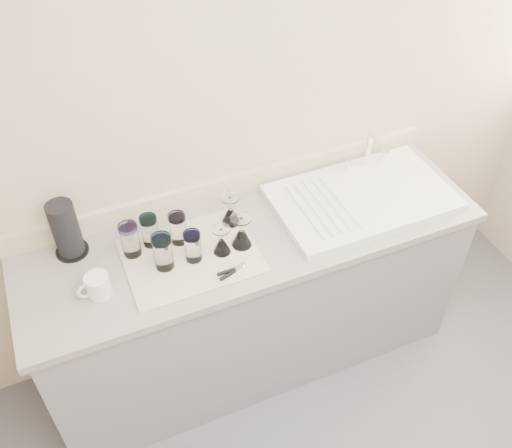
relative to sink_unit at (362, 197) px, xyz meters
name	(u,v)px	position (x,y,z in m)	size (l,w,h in m)	color
room_envelope	(465,371)	(-0.55, -1.20, 0.64)	(3.54, 3.50, 2.52)	#4D4D52
counter_unit	(253,298)	(-0.55, 0.00, -0.47)	(2.06, 0.62, 0.90)	slate
sink_unit	(362,197)	(0.00, 0.00, 0.00)	(0.82, 0.50, 0.22)	white
dish_towel	(191,256)	(-0.85, -0.03, -0.02)	(0.55, 0.42, 0.01)	beige
tumbler_teal	(130,240)	(-1.07, 0.08, 0.07)	(0.08, 0.08, 0.16)	white
tumbler_cyan	(150,230)	(-0.98, 0.10, 0.06)	(0.07, 0.07, 0.15)	white
tumbler_purple	(178,228)	(-0.86, 0.07, 0.06)	(0.07, 0.07, 0.15)	white
tumbler_blue	(163,252)	(-0.96, -0.05, 0.07)	(0.08, 0.08, 0.16)	white
tumbler_lavender	(193,246)	(-0.84, -0.05, 0.06)	(0.07, 0.07, 0.14)	white
goblet_back_right	(231,214)	(-0.62, 0.09, 0.04)	(0.08, 0.08, 0.15)	white
goblet_front_left	(222,244)	(-0.72, -0.06, 0.03)	(0.07, 0.07, 0.13)	white
goblet_front_right	(242,235)	(-0.63, -0.06, 0.04)	(0.09, 0.09, 0.16)	white
can_opener	(232,271)	(-0.72, -0.19, 0.00)	(0.12, 0.05, 0.02)	silver
white_mug	(97,286)	(-1.24, -0.08, 0.03)	(0.14, 0.11, 0.10)	silver
paper_towel_roll	(66,230)	(-1.30, 0.19, 0.11)	(0.14, 0.14, 0.26)	black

